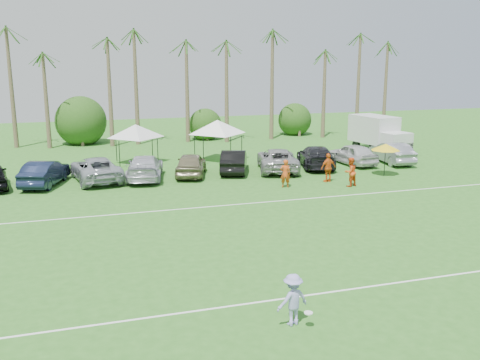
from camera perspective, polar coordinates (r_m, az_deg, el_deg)
name	(u,v)px	position (r m, az deg, el deg)	size (l,w,h in m)	color
ground	(317,325)	(17.07, 8.17, -15.06)	(120.00, 120.00, 0.00)	#2C681F
field_lines	(239,242)	(23.92, -0.11, -6.59)	(80.00, 12.10, 0.01)	white
palm_tree_2	(4,44)	(51.84, -23.89, 13.12)	(2.40, 2.40, 10.90)	brown
palm_tree_3	(52,35)	(51.62, -19.43, 14.42)	(2.40, 2.40, 11.90)	brown
palm_tree_4	(100,64)	(51.63, -14.69, 11.85)	(2.40, 2.40, 8.90)	brown
palm_tree_5	(144,55)	(51.99, -10.23, 13.02)	(2.40, 2.40, 9.90)	brown
palm_tree_6	(186,45)	(52.67, -5.82, 14.09)	(2.40, 2.40, 10.90)	brown
palm_tree_7	(226,37)	(53.65, -1.51, 15.03)	(2.40, 2.40, 11.90)	brown
palm_tree_8	(274,64)	(55.19, 3.63, 12.26)	(2.40, 2.40, 8.90)	brown
palm_tree_9	(319,55)	(57.17, 8.45, 13.04)	(2.40, 2.40, 9.90)	brown
palm_tree_10	(363,47)	(59.51, 12.95, 13.67)	(2.40, 2.40, 10.90)	brown
palm_tree_11	(396,39)	(61.63, 16.31, 14.24)	(2.40, 2.40, 11.90)	brown
bush_tree_1	(81,126)	(52.92, -16.57, 5.57)	(4.00, 4.00, 4.00)	brown
bush_tree_2	(205,121)	(54.41, -3.78, 6.25)	(4.00, 4.00, 4.00)	brown
bush_tree_3	(296,118)	(57.57, 6.00, 6.57)	(4.00, 4.00, 4.00)	brown
sideline_player_a	(285,173)	(33.80, 4.85, 0.70)	(0.65, 0.43, 1.79)	#CD4816
sideline_player_b	(350,172)	(34.67, 11.69, 0.84)	(0.91, 0.71, 1.86)	#E54E19
sideline_player_c	(328,168)	(35.65, 9.40, 1.30)	(1.12, 0.47, 1.91)	orange
box_truck	(379,133)	(48.16, 14.61, 4.86)	(3.03, 6.27, 3.10)	silver
canopy_tent_left	(135,124)	(41.99, -11.09, 5.85)	(4.40, 4.40, 3.57)	black
canopy_tent_right	(217,120)	(42.36, -2.43, 6.42)	(4.71, 4.71, 3.81)	black
market_umbrella	(386,147)	(38.27, 15.28, 3.41)	(2.02, 2.02, 2.25)	black
frisbee_player	(293,300)	(16.66, 5.65, -12.59)	(1.16, 0.89, 1.63)	#9B99D9
parked_car_1	(45,173)	(36.49, -20.11, 0.72)	(1.72, 4.92, 1.62)	#131C34
parked_car_2	(96,169)	(36.77, -15.13, 1.14)	(2.69, 5.84, 1.62)	#999FA6
parked_car_3	(145,167)	(36.65, -10.12, 1.35)	(2.27, 5.59, 1.62)	#B6B6C1
parked_car_4	(191,164)	(37.25, -5.26, 1.68)	(1.92, 4.76, 1.62)	#777051
parked_car_5	(234,161)	(38.26, -0.66, 2.03)	(1.72, 4.92, 1.62)	black
parked_car_6	(277,160)	(38.93, 4.02, 2.19)	(2.69, 5.84, 1.62)	#969696
parked_car_7	(316,157)	(40.44, 8.10, 2.49)	(2.27, 5.59, 1.62)	black
parked_car_8	(353,154)	(42.06, 11.92, 2.73)	(1.92, 4.76, 1.62)	silver
parked_car_9	(392,153)	(43.36, 15.88, 2.82)	(1.72, 4.92, 1.62)	gray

